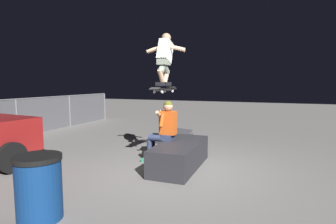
% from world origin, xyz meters
% --- Properties ---
extents(ground_plane, '(40.00, 40.00, 0.00)m').
position_xyz_m(ground_plane, '(0.00, 0.00, 0.00)').
color(ground_plane, slate).
extents(ledge_box_main, '(1.84, 0.78, 0.51)m').
position_xyz_m(ledge_box_main, '(0.15, 0.00, 0.26)').
color(ledge_box_main, '#28282D').
rests_on(ledge_box_main, ground).
extents(person_sitting_on_ledge, '(0.59, 0.75, 1.35)m').
position_xyz_m(person_sitting_on_ledge, '(0.32, 0.44, 0.76)').
color(person_sitting_on_ledge, '#2D3856').
rests_on(person_sitting_on_ledge, ground).
extents(skateboard, '(1.03, 0.23, 0.13)m').
position_xyz_m(skateboard, '(0.38, 0.45, 1.59)').
color(skateboard, black).
extents(skater_airborne, '(0.62, 0.89, 1.12)m').
position_xyz_m(skater_airborne, '(0.43, 0.45, 2.28)').
color(skater_airborne, black).
extents(kicker_ramp, '(1.11, 0.96, 0.44)m').
position_xyz_m(kicker_ramp, '(2.35, 0.95, 0.07)').
color(kicker_ramp, '#38383D').
rests_on(kicker_ramp, ground).
extents(trash_bin, '(0.58, 0.58, 0.83)m').
position_xyz_m(trash_bin, '(-2.51, 0.97, 0.42)').
color(trash_bin, navy).
rests_on(trash_bin, ground).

